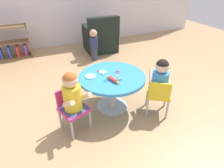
# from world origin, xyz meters

# --- Properties ---
(ground_plane) EXTENTS (10.00, 10.00, 0.00)m
(ground_plane) POSITION_xyz_m (0.00, 0.00, 0.00)
(ground_plane) COLOR tan
(craft_table) EXTENTS (0.89, 0.89, 0.52)m
(craft_table) POSITION_xyz_m (0.00, 0.00, 0.39)
(craft_table) COLOR silver
(craft_table) RESTS_ON ground
(child_chair_left) EXTENTS (0.38, 0.38, 0.54)m
(child_chair_left) POSITION_xyz_m (-0.60, -0.18, 0.31)
(child_chair_left) COLOR #B7B7BC
(child_chair_left) RESTS_ON ground
(seated_child_left) EXTENTS (0.37, 0.42, 0.51)m
(seated_child_left) POSITION_xyz_m (-0.58, -0.22, 0.53)
(seated_child_left) COLOR #3F4772
(seated_child_left) RESTS_ON ground
(child_chair_right) EXTENTS (0.41, 0.41, 0.54)m
(child_chair_right) POSITION_xyz_m (0.51, -0.36, 0.31)
(child_chair_right) COLOR #B7B7BC
(child_chair_right) RESTS_ON ground
(seated_child_right) EXTENTS (0.41, 0.44, 0.51)m
(seated_child_right) POSITION_xyz_m (0.53, -0.33, 0.53)
(seated_child_right) COLOR #3F4772
(seated_child_right) RESTS_ON ground
(bookshelf_low) EXTENTS (0.93, 0.28, 0.70)m
(bookshelf_low) POSITION_xyz_m (-1.37, 2.55, 0.31)
(bookshelf_low) COLOR olive
(bookshelf_low) RESTS_ON ground
(armchair_dark) EXTENTS (0.74, 0.75, 0.85)m
(armchair_dark) POSITION_xyz_m (0.65, 2.15, 0.31)
(armchair_dark) COLOR black
(armchair_dark) RESTS_ON ground
(toddler_standing) EXTENTS (0.17, 0.17, 0.67)m
(toddler_standing) POSITION_xyz_m (0.31, 1.67, 0.36)
(toddler_standing) COLOR #33384C
(toddler_standing) RESTS_ON ground
(rolling_pin) EXTENTS (0.09, 0.23, 0.05)m
(rolling_pin) POSITION_xyz_m (-0.05, -0.14, 0.54)
(rolling_pin) COLOR #D83F3F
(rolling_pin) RESTS_ON craft_table
(craft_scissors) EXTENTS (0.08, 0.14, 0.01)m
(craft_scissors) POSITION_xyz_m (0.05, -0.11, 0.52)
(craft_scissors) COLOR silver
(craft_scissors) RESTS_ON craft_table
(playdough_blob_0) EXTENTS (0.15, 0.15, 0.01)m
(playdough_blob_0) POSITION_xyz_m (-0.27, 0.09, 0.52)
(playdough_blob_0) COLOR #8CCCF2
(playdough_blob_0) RESTS_ON craft_table
(playdough_blob_1) EXTENTS (0.11, 0.11, 0.02)m
(playdough_blob_1) POSITION_xyz_m (-0.08, 0.13, 0.52)
(playdough_blob_1) COLOR #8CCCF2
(playdough_blob_1) RESTS_ON craft_table
(cookie_cutter_0) EXTENTS (0.07, 0.07, 0.01)m
(cookie_cutter_0) POSITION_xyz_m (0.11, 0.06, 0.52)
(cookie_cutter_0) COLOR #D83FA5
(cookie_cutter_0) RESTS_ON craft_table
(cookie_cutter_1) EXTENTS (0.06, 0.06, 0.01)m
(cookie_cutter_1) POSITION_xyz_m (-0.13, -0.10, 0.52)
(cookie_cutter_1) COLOR #3F99D8
(cookie_cutter_1) RESTS_ON craft_table
(cookie_cutter_2) EXTENTS (0.05, 0.05, 0.01)m
(cookie_cutter_2) POSITION_xyz_m (-0.12, 0.18, 0.52)
(cookie_cutter_2) COLOR red
(cookie_cutter_2) RESTS_ON craft_table
(cookie_cutter_3) EXTENTS (0.06, 0.06, 0.01)m
(cookie_cutter_3) POSITION_xyz_m (0.05, -0.15, 0.52)
(cookie_cutter_3) COLOR #3F99D8
(cookie_cutter_3) RESTS_ON craft_table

